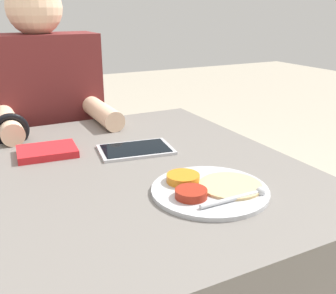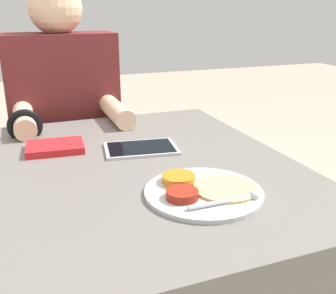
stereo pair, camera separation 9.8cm
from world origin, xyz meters
name	(u,v)px [view 2 (the right image)]	position (x,y,z in m)	size (l,w,h in m)	color
dining_table	(121,286)	(0.00, 0.00, 0.37)	(0.93, 0.98, 0.75)	slate
thali_tray	(202,191)	(0.14, -0.22, 0.76)	(0.26, 0.26, 0.03)	#B7BABF
red_notebook	(55,148)	(-0.13, 0.19, 0.76)	(0.17, 0.13, 0.02)	silver
tablet_device	(141,148)	(0.10, 0.10, 0.75)	(0.22, 0.17, 0.01)	#B7B7BC
person_diner	(68,149)	(-0.05, 0.66, 0.58)	(0.42, 0.48, 1.24)	black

